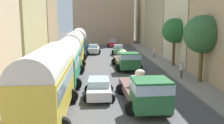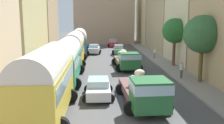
# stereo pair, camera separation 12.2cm
# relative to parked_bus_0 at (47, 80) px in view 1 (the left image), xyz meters

# --- Properties ---
(ground_plane) EXTENTS (154.00, 154.00, 0.00)m
(ground_plane) POSITION_rel_parked_bus_0_xyz_m (4.60, 20.50, -2.36)
(ground_plane) COLOR #4A4A4B
(sidewalk_left) EXTENTS (2.50, 70.00, 0.14)m
(sidewalk_left) POSITION_rel_parked_bus_0_xyz_m (-2.65, 20.50, -2.29)
(sidewalk_left) COLOR #9F9192
(sidewalk_left) RESTS_ON ground
(sidewalk_right) EXTENTS (2.50, 70.00, 0.14)m
(sidewalk_right) POSITION_rel_parked_bus_0_xyz_m (11.85, 20.50, -2.29)
(sidewalk_right) COLOR gray
(sidewalk_right) RESTS_ON ground
(building_left_2) EXTENTS (6.47, 11.48, 13.35)m
(building_left_2) POSITION_rel_parked_bus_0_xyz_m (-6.84, 15.37, 4.34)
(building_left_2) COLOR tan
(building_left_2) RESTS_ON ground
(building_left_3) EXTENTS (5.32, 9.37, 11.68)m
(building_left_3) POSITION_rel_parked_bus_0_xyz_m (-6.56, 26.44, 3.48)
(building_left_3) COLOR tan
(building_left_3) RESTS_ON ground
(building_right_2) EXTENTS (4.58, 9.95, 14.03)m
(building_right_2) POSITION_rel_parked_bus_0_xyz_m (15.18, 18.03, 4.68)
(building_right_2) COLOR beige
(building_right_2) RESTS_ON ground
(building_right_3) EXTENTS (5.34, 14.26, 10.34)m
(building_right_3) POSITION_rel_parked_bus_0_xyz_m (15.53, 30.47, 2.84)
(building_right_3) COLOR tan
(building_right_3) RESTS_ON ground
(building_right_4) EXTENTS (5.71, 13.82, 14.18)m
(building_right_4) POSITION_rel_parked_bus_0_xyz_m (15.69, 44.98, 4.75)
(building_right_4) COLOR beige
(building_right_4) RESTS_ON ground
(distant_church) EXTENTS (13.82, 7.09, 18.64)m
(distant_church) POSITION_rel_parked_bus_0_xyz_m (4.60, 45.79, 4.29)
(distant_church) COLOR tan
(distant_church) RESTS_ON ground
(parked_bus_0) EXTENTS (3.30, 8.21, 4.25)m
(parked_bus_0) POSITION_rel_parked_bus_0_xyz_m (0.00, 0.00, 0.00)
(parked_bus_0) COLOR gold
(parked_bus_0) RESTS_ON ground
(parked_bus_1) EXTENTS (3.40, 9.71, 3.98)m
(parked_bus_1) POSITION_rel_parked_bus_0_xyz_m (0.00, 9.00, -0.18)
(parked_bus_1) COLOR #288C61
(parked_bus_1) RESTS_ON ground
(parked_bus_2) EXTENTS (3.28, 8.83, 4.17)m
(parked_bus_2) POSITION_rel_parked_bus_0_xyz_m (-0.00, 18.00, -0.03)
(parked_bus_2) COLOR gold
(parked_bus_2) RESTS_ON ground
(parked_bus_3) EXTENTS (3.55, 8.69, 4.23)m
(parked_bus_3) POSITION_rel_parked_bus_0_xyz_m (0.00, 27.00, -0.02)
(parked_bus_3) COLOR teal
(parked_bus_3) RESTS_ON ground
(cargo_truck_0) EXTENTS (3.33, 7.37, 2.33)m
(cargo_truck_0) POSITION_rel_parked_bus_0_xyz_m (6.16, 1.26, -1.14)
(cargo_truck_0) COLOR #235D31
(cargo_truck_0) RESTS_ON ground
(cargo_truck_1) EXTENTS (3.30, 7.30, 2.21)m
(cargo_truck_1) POSITION_rel_parked_bus_0_xyz_m (6.52, 14.15, -1.21)
(cargo_truck_1) COLOR #256031
(cargo_truck_1) RESTS_ON ground
(car_0) EXTENTS (2.30, 4.07, 1.60)m
(car_0) POSITION_rel_parked_bus_0_xyz_m (6.54, 26.56, -1.56)
(car_0) COLOR #4A8D58
(car_0) RESTS_ON ground
(car_1) EXTENTS (2.25, 3.98, 1.63)m
(car_1) POSITION_rel_parked_bus_0_xyz_m (6.29, 38.10, -1.54)
(car_1) COLOR #A8252E
(car_1) RESTS_ON ground
(car_2) EXTENTS (2.34, 4.13, 1.46)m
(car_2) POSITION_rel_parked_bus_0_xyz_m (3.12, 3.75, -1.62)
(car_2) COLOR silver
(car_2) RESTS_ON ground
(car_3) EXTENTS (2.47, 3.94, 1.59)m
(car_3) POSITION_rel_parked_bus_0_xyz_m (2.45, 27.66, -1.55)
(car_3) COLOR beige
(car_3) RESTS_ON ground
(pedestrian_1) EXTENTS (0.38, 0.38, 1.76)m
(pedestrian_1) POSITION_rel_parked_bus_0_xyz_m (11.27, 8.95, -1.35)
(pedestrian_1) COLOR #504C47
(pedestrian_1) RESTS_ON ground
(pedestrian_2) EXTENTS (0.45, 0.45, 1.68)m
(pedestrian_2) POSITION_rel_parked_bus_0_xyz_m (11.35, 21.32, -1.39)
(pedestrian_2) COLOR slate
(pedestrian_2) RESTS_ON ground
(roadside_tree_1) EXTENTS (3.43, 3.43, 6.26)m
(roadside_tree_1) POSITION_rel_parked_bus_0_xyz_m (12.50, 7.41, 2.15)
(roadside_tree_1) COLOR brown
(roadside_tree_1) RESTS_ON ground
(roadside_tree_2) EXTENTS (3.04, 3.04, 5.98)m
(roadside_tree_2) POSITION_rel_parked_bus_0_xyz_m (12.50, 15.61, 2.06)
(roadside_tree_2) COLOR brown
(roadside_tree_2) RESTS_ON ground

